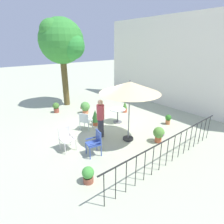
{
  "coord_description": "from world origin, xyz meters",
  "views": [
    {
      "loc": [
        6.3,
        -4.77,
        3.79
      ],
      "look_at": [
        0.0,
        0.42,
        0.73
      ],
      "focal_mm": 29.25,
      "sensor_mm": 36.0,
      "label": 1
    }
  ],
  "objects_px": {
    "patio_umbrella_0": "(130,88)",
    "patio_chair_0": "(95,141)",
    "potted_plant_1": "(159,134)",
    "potted_plant_4": "(125,107)",
    "patio_chair_2": "(85,120)",
    "potted_plant_3": "(95,117)",
    "cafe_table_0": "(118,113)",
    "potted_plant_0": "(56,107)",
    "potted_plant_2": "(85,107)",
    "standing_person": "(101,118)",
    "shade_tree": "(62,41)",
    "patio_chair_1": "(66,137)",
    "potted_plant_5": "(168,119)",
    "potted_plant_6": "(88,175)"
  },
  "relations": [
    {
      "from": "potted_plant_4",
      "to": "patio_chair_1",
      "type": "bearing_deg",
      "value": -71.13
    },
    {
      "from": "potted_plant_2",
      "to": "shade_tree",
      "type": "bearing_deg",
      "value": -178.97
    },
    {
      "from": "patio_chair_0",
      "to": "potted_plant_1",
      "type": "distance_m",
      "value": 2.65
    },
    {
      "from": "potted_plant_2",
      "to": "potted_plant_5",
      "type": "xyz_separation_m",
      "value": [
        3.94,
        2.38,
        -0.1
      ]
    },
    {
      "from": "patio_chair_0",
      "to": "standing_person",
      "type": "distance_m",
      "value": 1.42
    },
    {
      "from": "patio_chair_0",
      "to": "potted_plant_5",
      "type": "bearing_deg",
      "value": 88.59
    },
    {
      "from": "potted_plant_2",
      "to": "standing_person",
      "type": "bearing_deg",
      "value": -18.83
    },
    {
      "from": "patio_chair_1",
      "to": "potted_plant_6",
      "type": "bearing_deg",
      "value": -9.7
    },
    {
      "from": "potted_plant_0",
      "to": "patio_umbrella_0",
      "type": "bearing_deg",
      "value": 11.14
    },
    {
      "from": "patio_chair_1",
      "to": "potted_plant_5",
      "type": "relative_size",
      "value": 1.75
    },
    {
      "from": "patio_umbrella_0",
      "to": "patio_chair_0",
      "type": "bearing_deg",
      "value": -88.97
    },
    {
      "from": "potted_plant_4",
      "to": "potted_plant_5",
      "type": "distance_m",
      "value": 2.67
    },
    {
      "from": "potted_plant_5",
      "to": "potted_plant_6",
      "type": "distance_m",
      "value": 5.38
    },
    {
      "from": "potted_plant_1",
      "to": "patio_umbrella_0",
      "type": "bearing_deg",
      "value": -138.86
    },
    {
      "from": "cafe_table_0",
      "to": "standing_person",
      "type": "distance_m",
      "value": 1.75
    },
    {
      "from": "patio_chair_1",
      "to": "patio_umbrella_0",
      "type": "bearing_deg",
      "value": 67.31
    },
    {
      "from": "potted_plant_2",
      "to": "potted_plant_5",
      "type": "height_order",
      "value": "potted_plant_2"
    },
    {
      "from": "potted_plant_2",
      "to": "standing_person",
      "type": "xyz_separation_m",
      "value": [
        2.84,
        -0.97,
        0.48
      ]
    },
    {
      "from": "cafe_table_0",
      "to": "patio_chair_0",
      "type": "relative_size",
      "value": 0.87
    },
    {
      "from": "potted_plant_4",
      "to": "patio_chair_0",
      "type": "bearing_deg",
      "value": -56.59
    },
    {
      "from": "patio_chair_2",
      "to": "standing_person",
      "type": "relative_size",
      "value": 0.51
    },
    {
      "from": "standing_person",
      "to": "shade_tree",
      "type": "bearing_deg",
      "value": 169.45
    },
    {
      "from": "shade_tree",
      "to": "potted_plant_4",
      "type": "xyz_separation_m",
      "value": [
        3.46,
        1.94,
        -3.59
      ]
    },
    {
      "from": "cafe_table_0",
      "to": "standing_person",
      "type": "bearing_deg",
      "value": -66.01
    },
    {
      "from": "shade_tree",
      "to": "potted_plant_5",
      "type": "xyz_separation_m",
      "value": [
        6.09,
        2.41,
        -3.64
      ]
    },
    {
      "from": "patio_chair_0",
      "to": "patio_chair_1",
      "type": "relative_size",
      "value": 1.04
    },
    {
      "from": "shade_tree",
      "to": "potted_plant_3",
      "type": "relative_size",
      "value": 6.68
    },
    {
      "from": "potted_plant_0",
      "to": "potted_plant_4",
      "type": "relative_size",
      "value": 0.92
    },
    {
      "from": "potted_plant_5",
      "to": "patio_chair_1",
      "type": "bearing_deg",
      "value": -102.58
    },
    {
      "from": "standing_person",
      "to": "potted_plant_2",
      "type": "bearing_deg",
      "value": 161.17
    },
    {
      "from": "potted_plant_1",
      "to": "potted_plant_4",
      "type": "height_order",
      "value": "potted_plant_4"
    },
    {
      "from": "cafe_table_0",
      "to": "potted_plant_3",
      "type": "xyz_separation_m",
      "value": [
        -0.45,
        -1.07,
        -0.09
      ]
    },
    {
      "from": "potted_plant_5",
      "to": "cafe_table_0",
      "type": "bearing_deg",
      "value": -135.33
    },
    {
      "from": "patio_chair_0",
      "to": "potted_plant_6",
      "type": "distance_m",
      "value": 1.47
    },
    {
      "from": "potted_plant_0",
      "to": "potted_plant_2",
      "type": "xyz_separation_m",
      "value": [
        1.21,
        1.24,
        0.05
      ]
    },
    {
      "from": "shade_tree",
      "to": "patio_chair_2",
      "type": "relative_size",
      "value": 6.14
    },
    {
      "from": "cafe_table_0",
      "to": "potted_plant_5",
      "type": "height_order",
      "value": "cafe_table_0"
    },
    {
      "from": "potted_plant_1",
      "to": "potted_plant_3",
      "type": "xyz_separation_m",
      "value": [
        -3.04,
        -1.02,
        0.03
      ]
    },
    {
      "from": "cafe_table_0",
      "to": "potted_plant_4",
      "type": "height_order",
      "value": "cafe_table_0"
    },
    {
      "from": "patio_chair_2",
      "to": "potted_plant_3",
      "type": "height_order",
      "value": "patio_chair_2"
    },
    {
      "from": "potted_plant_3",
      "to": "potted_plant_5",
      "type": "xyz_separation_m",
      "value": [
        2.25,
        2.84,
        -0.13
      ]
    },
    {
      "from": "potted_plant_3",
      "to": "potted_plant_6",
      "type": "bearing_deg",
      "value": -37.52
    },
    {
      "from": "potted_plant_0",
      "to": "potted_plant_2",
      "type": "distance_m",
      "value": 1.73
    },
    {
      "from": "potted_plant_0",
      "to": "potted_plant_4",
      "type": "bearing_deg",
      "value": 51.32
    },
    {
      "from": "patio_chair_1",
      "to": "potted_plant_4",
      "type": "height_order",
      "value": "patio_chair_1"
    },
    {
      "from": "shade_tree",
      "to": "patio_chair_2",
      "type": "height_order",
      "value": "shade_tree"
    },
    {
      "from": "patio_umbrella_0",
      "to": "potted_plant_4",
      "type": "xyz_separation_m",
      "value": [
        -2.5,
        2.15,
        -1.9
      ]
    },
    {
      "from": "patio_umbrella_0",
      "to": "potted_plant_6",
      "type": "relative_size",
      "value": 4.93
    },
    {
      "from": "standing_person",
      "to": "potted_plant_1",
      "type": "bearing_deg",
      "value": 38.89
    },
    {
      "from": "shade_tree",
      "to": "potted_plant_5",
      "type": "relative_size",
      "value": 10.43
    }
  ]
}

